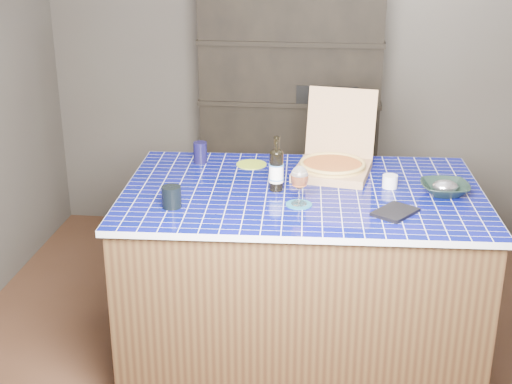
# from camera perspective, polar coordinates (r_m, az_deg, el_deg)

# --- Properties ---
(room) EXTENTS (3.50, 3.50, 3.50)m
(room) POSITION_cam_1_polar(r_m,az_deg,el_deg) (3.42, 1.02, 4.83)
(room) COLOR #543524
(room) RESTS_ON ground
(shelving_unit) EXTENTS (1.20, 0.41, 1.80)m
(shelving_unit) POSITION_cam_1_polar(r_m,az_deg,el_deg) (4.98, 2.81, 5.88)
(shelving_unit) COLOR black
(shelving_unit) RESTS_ON floor
(kitchen_island) EXTENTS (1.81, 1.20, 0.96)m
(kitchen_island) POSITION_cam_1_polar(r_m,az_deg,el_deg) (3.69, 3.58, -6.79)
(kitchen_island) COLOR #47321B
(kitchen_island) RESTS_ON floor
(pizza_box) EXTENTS (0.44, 0.50, 0.40)m
(pizza_box) POSITION_cam_1_polar(r_m,az_deg,el_deg) (3.72, 6.21, 2.34)
(pizza_box) COLOR tan
(pizza_box) RESTS_ON kitchen_island
(mead_bottle) EXTENTS (0.07, 0.07, 0.27)m
(mead_bottle) POSITION_cam_1_polar(r_m,az_deg,el_deg) (3.45, 1.64, 1.83)
(mead_bottle) COLOR black
(mead_bottle) RESTS_ON kitchen_island
(teal_trivet) EXTENTS (0.12, 0.12, 0.01)m
(teal_trivet) POSITION_cam_1_polar(r_m,az_deg,el_deg) (3.31, 3.45, -1.00)
(teal_trivet) COLOR #165873
(teal_trivet) RESTS_ON kitchen_island
(wine_glass) EXTENTS (0.08, 0.08, 0.19)m
(wine_glass) POSITION_cam_1_polar(r_m,az_deg,el_deg) (3.26, 3.50, 1.11)
(wine_glass) COLOR white
(wine_glass) RESTS_ON teal_trivet
(tumbler) EXTENTS (0.09, 0.09, 0.10)m
(tumbler) POSITION_cam_1_polar(r_m,az_deg,el_deg) (3.28, -6.77, -0.40)
(tumbler) COLOR black
(tumbler) RESTS_ON kitchen_island
(dvd_case) EXTENTS (0.23, 0.25, 0.02)m
(dvd_case) POSITION_cam_1_polar(r_m,az_deg,el_deg) (3.26, 11.07, -1.59)
(dvd_case) COLOR black
(dvd_case) RESTS_ON kitchen_island
(bowl) EXTENTS (0.25, 0.25, 0.06)m
(bowl) POSITION_cam_1_polar(r_m,az_deg,el_deg) (3.54, 14.87, 0.27)
(bowl) COLOR black
(bowl) RESTS_ON kitchen_island
(foil_contents) EXTENTS (0.12, 0.10, 0.06)m
(foil_contents) POSITION_cam_1_polar(r_m,az_deg,el_deg) (3.54, 14.88, 0.44)
(foil_contents) COLOR silver
(foil_contents) RESTS_ON bowl
(white_jar) EXTENTS (0.07, 0.07, 0.06)m
(white_jar) POSITION_cam_1_polar(r_m,az_deg,el_deg) (3.57, 10.67, 0.84)
(white_jar) COLOR white
(white_jar) RESTS_ON kitchen_island
(navy_cup) EXTENTS (0.07, 0.07, 0.12)m
(navy_cup) POSITION_cam_1_polar(r_m,az_deg,el_deg) (3.87, -4.49, 3.17)
(navy_cup) COLOR black
(navy_cup) RESTS_ON kitchen_island
(green_trivet) EXTENTS (0.16, 0.16, 0.01)m
(green_trivet) POSITION_cam_1_polar(r_m,az_deg,el_deg) (3.84, -0.37, 2.23)
(green_trivet) COLOR #90AA24
(green_trivet) RESTS_ON kitchen_island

